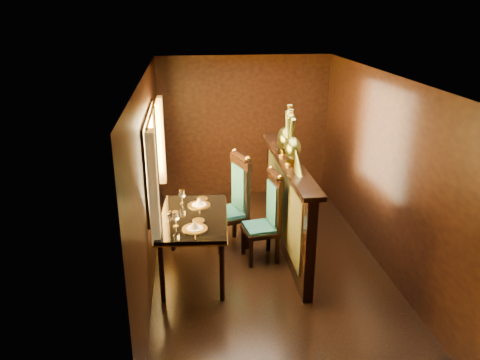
{
  "coord_description": "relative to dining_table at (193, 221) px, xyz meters",
  "views": [
    {
      "loc": [
        -1.0,
        -5.52,
        3.28
      ],
      "look_at": [
        -0.33,
        0.29,
        1.09
      ],
      "focal_mm": 35.0,
      "sensor_mm": 36.0,
      "label": 1
    }
  ],
  "objects": [
    {
      "name": "ground",
      "position": [
        0.98,
        0.19,
        -0.74
      ],
      "size": [
        5.0,
        5.0,
        0.0
      ],
      "primitive_type": "plane",
      "color": "black",
      "rests_on": "ground"
    },
    {
      "name": "room_shell",
      "position": [
        0.89,
        0.2,
        0.84
      ],
      "size": [
        3.04,
        5.04,
        2.52
      ],
      "color": "black",
      "rests_on": "ground"
    },
    {
      "name": "partition",
      "position": [
        1.3,
        0.49,
        -0.03
      ],
      "size": [
        0.26,
        2.7,
        1.36
      ],
      "color": "black",
      "rests_on": "ground"
    },
    {
      "name": "dining_table",
      "position": [
        0.0,
        0.0,
        0.0
      ],
      "size": [
        0.93,
        1.44,
        1.02
      ],
      "rotation": [
        0.0,
        0.0,
        -0.07
      ],
      "color": "black",
      "rests_on": "ground"
    },
    {
      "name": "chair_left",
      "position": [
        1.01,
        0.28,
        -0.08
      ],
      "size": [
        0.52,
        0.54,
        1.27
      ],
      "rotation": [
        0.0,
        0.0,
        0.16
      ],
      "color": "black",
      "rests_on": "ground"
    },
    {
      "name": "chair_right",
      "position": [
        0.61,
        0.73,
        -0.02
      ],
      "size": [
        0.64,
        0.66,
        1.39
      ],
      "rotation": [
        0.0,
        0.0,
        0.34
      ],
      "color": "black",
      "rests_on": "ground"
    },
    {
      "name": "peacock_left",
      "position": [
        1.3,
        0.27,
        0.96
      ],
      "size": [
        0.22,
        0.58,
        0.69
      ],
      "primitive_type": null,
      "color": "#194C2B",
      "rests_on": "partition"
    },
    {
      "name": "peacock_right",
      "position": [
        1.3,
        0.7,
        0.98
      ],
      "size": [
        0.23,
        0.61,
        0.72
      ],
      "primitive_type": null,
      "color": "#194C2B",
      "rests_on": "partition"
    }
  ]
}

